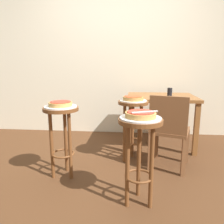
{
  "coord_description": "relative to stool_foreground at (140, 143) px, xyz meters",
  "views": [
    {
      "loc": [
        0.25,
        -2.09,
        1.17
      ],
      "look_at": [
        0.04,
        0.18,
        0.67
      ],
      "focal_mm": 35.11,
      "sensor_mm": 36.0,
      "label": 1
    }
  ],
  "objects": [
    {
      "name": "dining_table",
      "position": [
        0.34,
        1.42,
        0.08
      ],
      "size": [
        0.94,
        0.76,
        0.74
      ],
      "color": "brown",
      "rests_on": "ground_plane"
    },
    {
      "name": "stool_middle",
      "position": [
        -0.78,
        0.41,
        0.0
      ],
      "size": [
        0.36,
        0.36,
        0.75
      ],
      "color": "brown",
      "rests_on": "ground_plane"
    },
    {
      "name": "stool_leftside",
      "position": [
        -0.06,
        0.85,
        0.0
      ],
      "size": [
        0.36,
        0.36,
        0.75
      ],
      "color": "brown",
      "rests_on": "ground_plane"
    },
    {
      "name": "cup_near_edge",
      "position": [
        0.44,
        1.35,
        0.26
      ],
      "size": [
        0.07,
        0.07,
        0.12
      ],
      "primitive_type": "cylinder",
      "color": "black",
      "rests_on": "dining_table"
    },
    {
      "name": "pizza_leftside",
      "position": [
        -0.06,
        0.85,
        0.24
      ],
      "size": [
        0.24,
        0.24,
        0.05
      ],
      "color": "#B78442",
      "rests_on": "serving_plate_leftside"
    },
    {
      "name": "serving_plate_middle",
      "position": [
        -0.78,
        0.41,
        0.21
      ],
      "size": [
        0.33,
        0.33,
        0.01
      ],
      "primitive_type": "cylinder",
      "color": "silver",
      "rests_on": "stool_middle"
    },
    {
      "name": "pizza_middle",
      "position": [
        -0.78,
        0.41,
        0.24
      ],
      "size": [
        0.23,
        0.23,
        0.05
      ],
      "color": "tan",
      "rests_on": "serving_plate_middle"
    },
    {
      "name": "ground_plane",
      "position": [
        -0.32,
        0.39,
        -0.54
      ],
      "size": [
        6.0,
        6.0,
        0.0
      ],
      "primitive_type": "plane",
      "color": "#4C2D19"
    },
    {
      "name": "pizza_server_knife",
      "position": [
        0.03,
        -0.02,
        0.27
      ],
      "size": [
        0.21,
        0.11,
        0.01
      ],
      "primitive_type": "cube",
      "rotation": [
        0.0,
        0.0,
        0.39
      ],
      "color": "silver",
      "rests_on": "pizza_foreground"
    },
    {
      "name": "pizza_foreground",
      "position": [
        0.0,
        -0.0,
        0.24
      ],
      "size": [
        0.25,
        0.25,
        0.05
      ],
      "color": "tan",
      "rests_on": "serving_plate_foreground"
    },
    {
      "name": "back_wall",
      "position": [
        -0.32,
        2.04,
        0.96
      ],
      "size": [
        6.0,
        0.1,
        3.0
      ],
      "primitive_type": "cube",
      "color": "beige",
      "rests_on": "ground_plane"
    },
    {
      "name": "stool_foreground",
      "position": [
        0.0,
        0.0,
        0.0
      ],
      "size": [
        0.36,
        0.36,
        0.75
      ],
      "color": "brown",
      "rests_on": "ground_plane"
    },
    {
      "name": "serving_plate_leftside",
      "position": [
        -0.06,
        0.85,
        0.21
      ],
      "size": [
        0.32,
        0.32,
        0.01
      ],
      "primitive_type": "cylinder",
      "color": "silver",
      "rests_on": "stool_leftside"
    },
    {
      "name": "serving_plate_foreground",
      "position": [
        0.0,
        0.0,
        0.21
      ],
      "size": [
        0.33,
        0.33,
        0.01
      ],
      "primitive_type": "cylinder",
      "color": "silver",
      "rests_on": "stool_foreground"
    },
    {
      "name": "wooden_chair",
      "position": [
        0.34,
        0.67,
        -0.07
      ],
      "size": [
        0.5,
        0.5,
        0.85
      ],
      "color": "brown",
      "rests_on": "ground_plane"
    }
  ]
}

